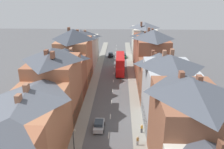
{
  "coord_description": "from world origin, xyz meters",
  "views": [
    {
      "loc": [
        1.74,
        -12.83,
        22.76
      ],
      "look_at": [
        -0.29,
        40.07,
        2.65
      ],
      "focal_mm": 35.0,
      "sensor_mm": 36.0,
      "label": 1
    }
  ],
  "objects_px": {
    "car_parked_left_a": "(124,56)",
    "double_decker_bus_lead": "(120,63)",
    "pedestrian_mid_left": "(138,140)",
    "street_lamp": "(74,147)",
    "pedestrian_mid_right": "(142,128)",
    "car_near_silver": "(111,55)",
    "car_near_blue": "(99,125)"
  },
  "relations": [
    {
      "from": "double_decker_bus_lead",
      "to": "street_lamp",
      "type": "distance_m",
      "value": 38.58
    },
    {
      "from": "car_near_blue",
      "to": "street_lamp",
      "type": "height_order",
      "value": "street_lamp"
    },
    {
      "from": "pedestrian_mid_right",
      "to": "street_lamp",
      "type": "distance_m",
      "value": 12.83
    },
    {
      "from": "double_decker_bus_lead",
      "to": "car_near_silver",
      "type": "height_order",
      "value": "double_decker_bus_lead"
    },
    {
      "from": "car_parked_left_a",
      "to": "pedestrian_mid_left",
      "type": "relative_size",
      "value": 2.64
    },
    {
      "from": "double_decker_bus_lead",
      "to": "pedestrian_mid_right",
      "type": "bearing_deg",
      "value": -82.81
    },
    {
      "from": "car_parked_left_a",
      "to": "pedestrian_mid_left",
      "type": "bearing_deg",
      "value": -88.18
    },
    {
      "from": "double_decker_bus_lead",
      "to": "car_near_blue",
      "type": "distance_m",
      "value": 29.52
    },
    {
      "from": "car_near_blue",
      "to": "car_parked_left_a",
      "type": "bearing_deg",
      "value": 83.76
    },
    {
      "from": "car_near_silver",
      "to": "street_lamp",
      "type": "relative_size",
      "value": 0.75
    },
    {
      "from": "double_decker_bus_lead",
      "to": "car_parked_left_a",
      "type": "xyz_separation_m",
      "value": [
        1.31,
        15.58,
        -2.01
      ]
    },
    {
      "from": "double_decker_bus_lead",
      "to": "pedestrian_mid_right",
      "type": "xyz_separation_m",
      "value": [
        3.81,
        -30.18,
        -1.78
      ]
    },
    {
      "from": "car_near_silver",
      "to": "double_decker_bus_lead",
      "type": "bearing_deg",
      "value": -78.06
    },
    {
      "from": "car_parked_left_a",
      "to": "car_near_silver",
      "type": "bearing_deg",
      "value": 164.04
    },
    {
      "from": "double_decker_bus_lead",
      "to": "pedestrian_mid_left",
      "type": "height_order",
      "value": "double_decker_bus_lead"
    },
    {
      "from": "car_parked_left_a",
      "to": "pedestrian_mid_right",
      "type": "xyz_separation_m",
      "value": [
        2.5,
        -45.76,
        0.23
      ]
    },
    {
      "from": "car_parked_left_a",
      "to": "street_lamp",
      "type": "bearing_deg",
      "value": -97.8
    },
    {
      "from": "pedestrian_mid_right",
      "to": "street_lamp",
      "type": "bearing_deg",
      "value": -141.17
    },
    {
      "from": "car_parked_left_a",
      "to": "pedestrian_mid_left",
      "type": "xyz_separation_m",
      "value": [
        1.56,
        -49.11,
        0.23
      ]
    },
    {
      "from": "street_lamp",
      "to": "double_decker_bus_lead",
      "type": "bearing_deg",
      "value": 80.99
    },
    {
      "from": "car_near_blue",
      "to": "pedestrian_mid_left",
      "type": "bearing_deg",
      "value": -33.6
    },
    {
      "from": "car_parked_left_a",
      "to": "double_decker_bus_lead",
      "type": "bearing_deg",
      "value": -94.8
    },
    {
      "from": "pedestrian_mid_right",
      "to": "pedestrian_mid_left",
      "type": "bearing_deg",
      "value": -105.68
    },
    {
      "from": "pedestrian_mid_left",
      "to": "car_near_blue",
      "type": "bearing_deg",
      "value": 146.4
    },
    {
      "from": "car_near_blue",
      "to": "car_parked_left_a",
      "type": "distance_m",
      "value": 45.08
    },
    {
      "from": "pedestrian_mid_right",
      "to": "double_decker_bus_lead",
      "type": "bearing_deg",
      "value": 97.19
    },
    {
      "from": "car_parked_left_a",
      "to": "pedestrian_mid_right",
      "type": "height_order",
      "value": "pedestrian_mid_right"
    },
    {
      "from": "car_near_blue",
      "to": "street_lamp",
      "type": "distance_m",
      "value": 9.51
    },
    {
      "from": "pedestrian_mid_left",
      "to": "double_decker_bus_lead",
      "type": "bearing_deg",
      "value": 94.89
    },
    {
      "from": "car_near_blue",
      "to": "pedestrian_mid_left",
      "type": "distance_m",
      "value": 7.76
    },
    {
      "from": "pedestrian_mid_left",
      "to": "street_lamp",
      "type": "xyz_separation_m",
      "value": [
        -8.91,
        -4.58,
        2.21
      ]
    },
    {
      "from": "street_lamp",
      "to": "car_near_silver",
      "type": "bearing_deg",
      "value": 87.45
    }
  ]
}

